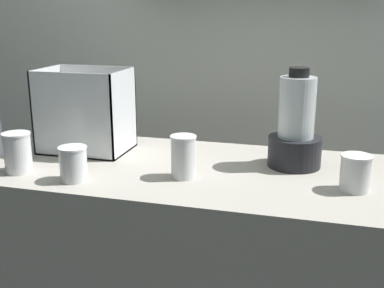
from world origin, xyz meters
name	(u,v)px	position (x,y,z in m)	size (l,w,h in m)	color
counter	(192,287)	(0.00, 0.00, 0.45)	(1.40, 0.64, 0.90)	#9E998E
back_wall_unit	(237,41)	(0.00, 0.77, 1.26)	(2.60, 0.24, 2.50)	silver
carrot_display_bin	(86,124)	(-0.43, 0.09, 1.00)	(0.31, 0.22, 0.30)	white
blender_pitcher	(296,130)	(0.32, 0.10, 1.02)	(0.17, 0.17, 0.33)	black
juice_cup_pomegranate_far_left	(18,154)	(-0.52, -0.19, 0.96)	(0.09, 0.09, 0.13)	white
juice_cup_carrot_left	(73,165)	(-0.31, -0.22, 0.95)	(0.09, 0.09, 0.11)	white
juice_cup_mango_middle	(183,159)	(0.00, -0.10, 0.96)	(0.08, 0.08, 0.13)	white
juice_cup_beet_right	(355,174)	(0.51, -0.08, 0.95)	(0.09, 0.09, 0.11)	white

